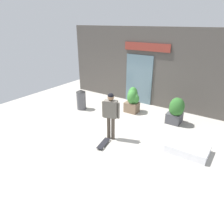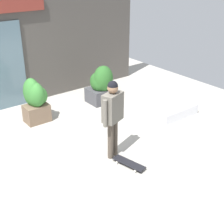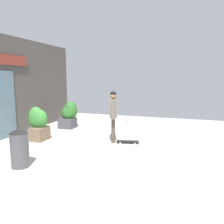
{
  "view_description": "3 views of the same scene",
  "coord_description": "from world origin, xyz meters",
  "px_view_note": "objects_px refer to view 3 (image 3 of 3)",
  "views": [
    {
      "loc": [
        4.39,
        -6.63,
        3.95
      ],
      "look_at": [
        0.65,
        -1.12,
        1.04
      ],
      "focal_mm": 33.65,
      "sensor_mm": 36.0,
      "label": 1
    },
    {
      "loc": [
        -3.0,
        -5.86,
        3.88
      ],
      "look_at": [
        0.65,
        -1.12,
        1.04
      ],
      "focal_mm": 51.26,
      "sensor_mm": 36.0,
      "label": 2
    },
    {
      "loc": [
        -6.43,
        -3.48,
        2.19
      ],
      "look_at": [
        0.65,
        -1.12,
        1.04
      ],
      "focal_mm": 35.91,
      "sensor_mm": 36.0,
      "label": 3
    }
  ],
  "objects_px": {
    "planter_box_right": "(39,122)",
    "trash_bin": "(20,148)",
    "skateboard": "(128,141)",
    "skateboarder": "(113,111)",
    "planter_box_left": "(69,114)"
  },
  "relations": [
    {
      "from": "skateboarder",
      "to": "planter_box_right",
      "type": "relative_size",
      "value": 1.47
    },
    {
      "from": "skateboard",
      "to": "trash_bin",
      "type": "distance_m",
      "value": 3.47
    },
    {
      "from": "skateboarder",
      "to": "planter_box_left",
      "type": "distance_m",
      "value": 2.96
    },
    {
      "from": "planter_box_right",
      "to": "trash_bin",
      "type": "xyz_separation_m",
      "value": [
        -2.21,
        -1.07,
        -0.15
      ]
    },
    {
      "from": "planter_box_left",
      "to": "trash_bin",
      "type": "height_order",
      "value": "planter_box_left"
    },
    {
      "from": "skateboarder",
      "to": "skateboard",
      "type": "relative_size",
      "value": 2.25
    },
    {
      "from": "planter_box_left",
      "to": "skateboarder",
      "type": "bearing_deg",
      "value": -120.89
    },
    {
      "from": "planter_box_left",
      "to": "planter_box_right",
      "type": "xyz_separation_m",
      "value": [
        -2.06,
        0.06,
        0.02
      ]
    },
    {
      "from": "planter_box_right",
      "to": "trash_bin",
      "type": "height_order",
      "value": "planter_box_right"
    },
    {
      "from": "skateboarder",
      "to": "planter_box_left",
      "type": "bearing_deg",
      "value": 130.12
    },
    {
      "from": "planter_box_right",
      "to": "trash_bin",
      "type": "distance_m",
      "value": 2.46
    },
    {
      "from": "planter_box_left",
      "to": "skateboard",
      "type": "bearing_deg",
      "value": -115.91
    },
    {
      "from": "skateboard",
      "to": "planter_box_left",
      "type": "xyz_separation_m",
      "value": [
        1.47,
        3.02,
        0.56
      ]
    },
    {
      "from": "skateboard",
      "to": "planter_box_left",
      "type": "distance_m",
      "value": 3.4
    },
    {
      "from": "skateboard",
      "to": "planter_box_right",
      "type": "relative_size",
      "value": 0.65
    }
  ]
}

